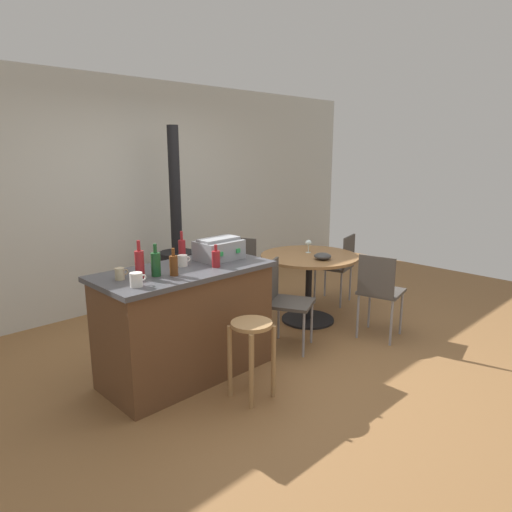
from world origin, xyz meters
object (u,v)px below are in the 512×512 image
bottle_2 (140,264)px  toolbox (219,249)px  folding_chair_near (284,297)px  wood_stove (178,265)px  bottle_0 (174,265)px  kitchen_island (186,322)px  folding_chair_left (339,263)px  bottle_4 (156,264)px  folding_chair_right (238,269)px  bottle_1 (182,251)px  wooden_stool (252,343)px  wine_glass (308,243)px  bottle_3 (216,259)px  serving_bowl (323,256)px  cup_1 (183,261)px  folding_chair_far (379,289)px  cup_2 (136,280)px  cup_0 (120,274)px  dining_table (309,271)px

bottle_2 → toolbox: bearing=3.8°
folding_chair_near → wood_stove: wood_stove is taller
bottle_0 → kitchen_island: bearing=34.0°
kitchen_island → folding_chair_left: 2.47m
kitchen_island → bottle_4: bearing=-172.5°
folding_chair_right → bottle_1: bottle_1 is taller
wooden_stool → folding_chair_near: folding_chair_near is taller
wood_stove → wine_glass: 1.60m
wood_stove → bottle_0: bearing=-125.3°
bottle_3 → serving_bowl: (1.44, 0.01, -0.22)m
folding_chair_right → cup_1: bearing=-149.1°
serving_bowl → folding_chair_far: bearing=-73.9°
wooden_stool → bottle_0: size_ratio=2.86×
folding_chair_left → bottle_3: 2.33m
wine_glass → folding_chair_left: bearing=3.4°
kitchen_island → cup_1: 0.52m
folding_chair_left → wine_glass: wine_glass is taller
bottle_2 → bottle_3: bottle_2 is taller
folding_chair_left → cup_2: size_ratio=6.90×
folding_chair_right → bottle_1: bearing=-151.3°
folding_chair_far → cup_0: bearing=161.6°
bottle_2 → serving_bowl: size_ratio=1.59×
folding_chair_far → wine_glass: size_ratio=6.13×
dining_table → folding_chair_right: folding_chair_right is taller
folding_chair_right → bottle_2: size_ratio=3.00×
wine_glass → folding_chair_near: bearing=-155.5°
cup_0 → wine_glass: cup_0 is taller
wooden_stool → folding_chair_far: size_ratio=0.69×
wooden_stool → folding_chair_right: folding_chair_right is taller
cup_0 → bottle_4: bearing=-21.9°
folding_chair_near → folding_chair_far: (0.83, -0.53, 0.03)m
bottle_1 → cup_0: size_ratio=2.53×
wooden_stool → folding_chair_left: 2.48m
folding_chair_near → bottle_3: size_ratio=4.56×
folding_chair_left → folding_chair_right: 1.27m
bottle_1 → bottle_2: bearing=-161.1°
cup_0 → kitchen_island: bearing=-6.6°
serving_bowl → bottle_1: bearing=168.7°
folding_chair_near → folding_chair_right: (0.38, 1.06, 0.01)m
wooden_stool → bottle_1: 1.01m
cup_2 → bottle_3: bearing=2.8°
bottle_3 → cup_0: bottle_3 is taller
folding_chair_far → bottle_1: size_ratio=3.25×
kitchen_island → bottle_1: bottle_1 is taller
dining_table → cup_0: (-2.25, -0.03, 0.40)m
bottle_4 → wine_glass: size_ratio=1.74×
bottle_0 → bottle_1: size_ratio=0.79×
folding_chair_right → serving_bowl: folding_chair_right is taller
folding_chair_left → cup_2: (-3.00, -0.40, 0.47)m
bottle_3 → cup_0: 0.77m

